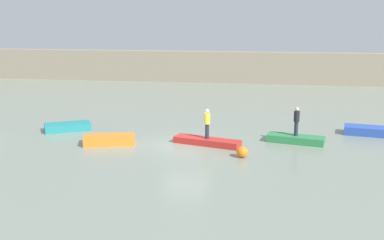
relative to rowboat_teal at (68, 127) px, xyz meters
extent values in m
plane|color=gray|center=(7.83, -2.34, -0.23)|extent=(120.00, 120.00, 0.00)
cube|color=gray|center=(7.83, 22.32, 1.38)|extent=(80.00, 1.20, 3.23)
cube|color=teal|center=(0.00, 0.00, 0.00)|extent=(3.03, 2.41, 0.47)
cube|color=orange|center=(3.59, -2.64, 0.02)|extent=(3.05, 1.97, 0.50)
cube|color=red|center=(9.03, -1.95, -0.05)|extent=(3.91, 1.93, 0.37)
cube|color=#2D7F47|center=(13.95, -0.79, -0.02)|extent=(3.33, 1.67, 0.42)
cube|color=#2B4CAD|center=(18.51, 1.69, 0.02)|extent=(3.19, 1.73, 0.50)
cylinder|color=#232838|center=(9.03, -1.95, 0.55)|extent=(0.22, 0.22, 0.83)
cylinder|color=yellow|center=(9.03, -1.95, 1.27)|extent=(0.32, 0.32, 0.62)
sphere|color=beige|center=(9.03, -1.95, 1.69)|extent=(0.22, 0.22, 0.22)
cylinder|color=#232838|center=(13.95, -0.79, 0.59)|extent=(0.22, 0.22, 0.82)
cylinder|color=black|center=(13.95, -0.79, 1.30)|extent=(0.32, 0.32, 0.60)
sphere|color=beige|center=(13.95, -0.79, 1.71)|extent=(0.23, 0.23, 0.23)
sphere|color=orange|center=(11.09, -4.05, 0.06)|extent=(0.59, 0.59, 0.59)
camera|label=1|loc=(12.07, -27.43, 7.01)|focal=44.52mm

